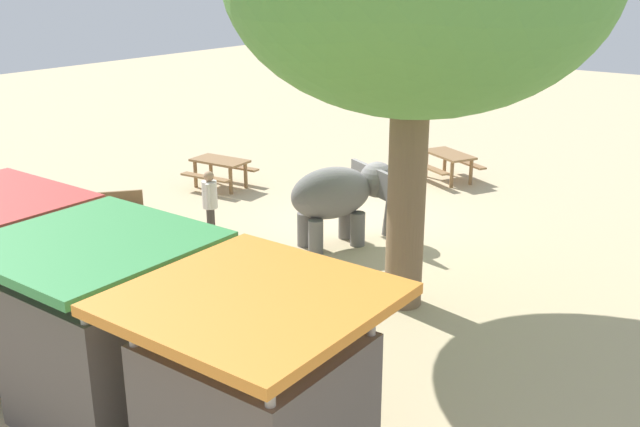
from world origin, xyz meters
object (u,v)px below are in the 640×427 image
(market_stall_orange, at_px, (257,412))
(market_stall_green, at_px, (102,341))
(picnic_table_far, at_px, (449,160))
(picnic_table_near, at_px, (220,167))
(person_handler, at_px, (210,202))
(wooden_bench, at_px, (112,211))
(elephant, at_px, (342,195))

(market_stall_orange, xyz_separation_m, market_stall_green, (2.60, 0.00, 0.00))
(picnic_table_far, relative_size, market_stall_green, 0.80)
(picnic_table_near, xyz_separation_m, market_stall_green, (-6.22, 8.55, 0.55))
(person_handler, xyz_separation_m, wooden_bench, (2.39, 0.72, -0.48))
(picnic_table_far, xyz_separation_m, market_stall_green, (-1.63, 12.81, 0.55))
(elephant, relative_size, wooden_bench, 1.83)
(person_handler, bearing_deg, wooden_bench, 161.92)
(person_handler, bearing_deg, picnic_table_near, 96.49)
(elephant, relative_size, market_stall_orange, 0.96)
(market_stall_green, bearing_deg, wooden_bench, -38.68)
(person_handler, xyz_separation_m, picnic_table_near, (2.79, -3.18, -0.36))
(elephant, xyz_separation_m, picnic_table_near, (5.00, -1.49, -0.51))
(picnic_table_far, bearing_deg, elephant, 120.93)
(wooden_bench, relative_size, picnic_table_far, 0.66)
(elephant, distance_m, wooden_bench, 5.23)
(market_stall_green, bearing_deg, picnic_table_near, -53.98)
(picnic_table_far, height_order, market_stall_orange, market_stall_orange)
(person_handler, distance_m, market_stall_green, 6.38)
(wooden_bench, height_order, picnic_table_near, wooden_bench)
(picnic_table_near, relative_size, market_stall_orange, 0.64)
(elephant, distance_m, picnic_table_near, 5.24)
(market_stall_orange, height_order, market_stall_green, same)
(picnic_table_near, relative_size, picnic_table_far, 0.81)
(person_handler, relative_size, picnic_table_near, 1.00)
(wooden_bench, xyz_separation_m, market_stall_green, (-5.82, 4.66, 0.67))
(picnic_table_near, bearing_deg, wooden_bench, 91.06)
(market_stall_orange, distance_m, market_stall_green, 2.60)
(person_handler, relative_size, wooden_bench, 1.22)
(picnic_table_near, bearing_deg, market_stall_orange, 131.05)
(wooden_bench, distance_m, market_stall_green, 7.48)
(picnic_table_near, xyz_separation_m, market_stall_orange, (-8.82, 8.55, 0.55))
(elephant, xyz_separation_m, market_stall_orange, (-3.82, 7.07, 0.04))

